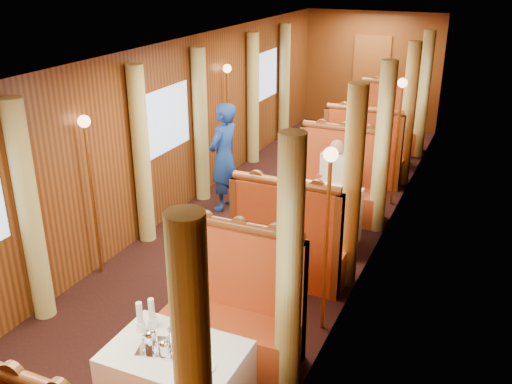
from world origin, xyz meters
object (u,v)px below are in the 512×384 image
Objects in this scene: table_far at (376,144)px; tea_tray at (161,348)px; teapot_left at (151,342)px; steward at (224,157)px; banquette_far_aft at (388,128)px; banquette_near_aft at (234,316)px; fruit_plate at (200,365)px; banquette_mid_fwd at (289,248)px; rose_vase_far at (377,114)px; teapot_back at (174,335)px; banquette_mid_aft at (338,188)px; rose_vase_mid at (319,180)px; table_mid at (316,218)px; passenger at (335,173)px; teapot_right at (164,350)px; banquette_far_fwd at (363,158)px.

table_far is 7.04m from tea_tray.
steward reaches higher than teapot_left.
banquette_far_aft is 0.82× the size of steward.
fruit_plate is at bearing -76.37° from banquette_near_aft.
rose_vase_far is at bearing 90.47° from banquette_mid_fwd.
fruit_plate is (0.33, -0.19, -0.04)m from teapot_back.
table_far is at bearing 4.97° from rose_vase_far.
banquette_mid_aft is 4.60m from teapot_left.
tea_tray is 2.10× the size of teapot_left.
banquette_mid_fwd reaches higher than tea_tray.
banquette_near_aft is 5.99m from table_far.
rose_vase_mid is at bearing -88.73° from banquette_mid_aft.
banquette_mid_aft is 4.63m from fruit_plate.
teapot_left is at bearing -93.87° from banquette_mid_fwd.
banquette_near_aft is at bearing -90.00° from table_far.
teapot_back is (-0.06, -6.91, 0.43)m from table_far.
steward is (-1.57, 3.97, 0.01)m from teapot_back.
table_mid is 4.51m from banquette_far_aft.
passenger is (-0.00, 1.79, 0.32)m from banquette_mid_fwd.
steward is 1.65m from passenger.
table_mid is 0.78× the size of banquette_mid_aft.
banquette_mid_fwd is 2.58m from teapot_left.
fruit_plate is at bearing -84.06° from banquette_mid_fwd.
teapot_left is 0.10× the size of steward.
table_mid is 0.78× the size of banquette_far_aft.
teapot_right is at bearing -90.94° from rose_vase_mid.
table_far is at bearing 90.37° from rose_vase_mid.
steward reaches higher than banquette_far_aft.
banquette_near_aft reaches higher than table_mid.
banquette_far_aft reaches higher than teapot_left.
fruit_plate is at bearing -88.11° from banquette_far_aft.
table_mid is 3.09× the size of tea_tray.
teapot_left is (-0.06, -0.04, 0.06)m from tea_tray.
banquette_far_aft is 7.93m from teapot_back.
fruit_plate is (0.27, -3.59, 0.39)m from table_mid.
passenger is (-0.00, -3.74, 0.32)m from banquette_far_aft.
table_mid is at bearing 73.27° from teapot_right.
teapot_right is (-0.04, -7.09, 0.43)m from table_far.
banquette_far_aft is (0.00, 4.51, 0.05)m from table_mid.
table_mid is 0.86m from passenger.
banquette_mid_fwd and banquette_far_aft have the same top height.
steward is at bearing 161.06° from table_mid.
banquette_far_fwd is (0.00, -1.01, 0.05)m from table_far.
tea_tray is 3.51m from rose_vase_mid.
table_far is at bearing 89.10° from tea_tray.
steward is at bearing -172.41° from passenger.
banquette_near_aft is at bearing -90.00° from banquette_far_aft.
rose_vase_mid and rose_vase_far have the same top height.
rose_vase_mid reaches higher than table_mid.
teapot_back is at bearing 69.07° from tea_tray.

